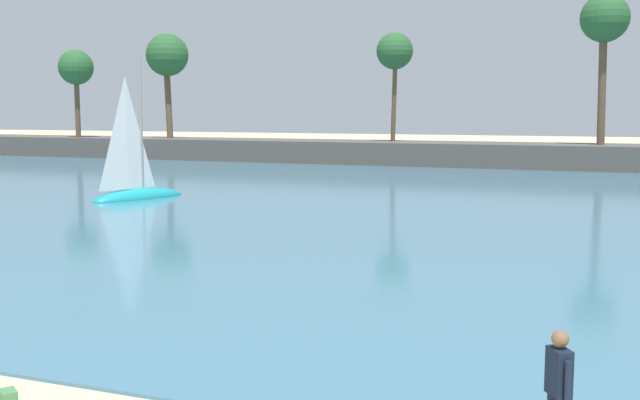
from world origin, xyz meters
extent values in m
cube|color=teal|center=(0.00, 52.84, 0.03)|extent=(220.00, 89.20, 0.06)
cube|color=#514C47|center=(0.00, 57.44, 0.90)|extent=(118.54, 6.00, 1.80)
cylinder|color=brown|center=(-12.55, 57.64, 5.34)|extent=(0.62, 0.75, 7.09)
sphere|color=#285B2D|center=(-12.55, 57.64, 8.87)|extent=(2.87, 2.87, 2.87)
cylinder|color=brown|center=(-33.41, 57.81, 5.46)|extent=(0.95, 0.78, 7.35)
sphere|color=#285B2D|center=(-33.41, 57.81, 9.12)|extent=(3.74, 3.74, 3.74)
cylinder|color=brown|center=(-41.76, 55.85, 4.95)|extent=(0.55, 0.57, 6.31)
sphere|color=#285B2D|center=(-41.76, 55.85, 8.10)|extent=(3.14, 3.14, 3.14)
cylinder|color=brown|center=(2.83, 57.08, 6.24)|extent=(0.67, 0.85, 8.90)
sphere|color=#285B2D|center=(2.83, 57.08, 10.68)|extent=(3.39, 3.39, 3.39)
cube|color=#141E33|center=(3.60, 8.30, 1.15)|extent=(0.35, 0.39, 0.58)
sphere|color=brown|center=(3.60, 8.30, 1.56)|extent=(0.21, 0.21, 0.21)
cylinder|color=#141E33|center=(3.73, 8.10, 1.11)|extent=(0.09, 0.09, 0.50)
cylinder|color=#141E33|center=(3.48, 8.49, 1.11)|extent=(0.09, 0.09, 0.50)
ellipsoid|color=teal|center=(-17.23, 29.71, 0.06)|extent=(3.08, 5.18, 0.99)
cylinder|color=gray|center=(-17.15, 29.94, 3.66)|extent=(0.15, 0.15, 6.21)
pyramid|color=white|center=(-17.43, 29.15, 3.20)|extent=(0.90, 2.15, 5.28)
camera|label=1|loc=(4.16, -1.00, 4.28)|focal=42.90mm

